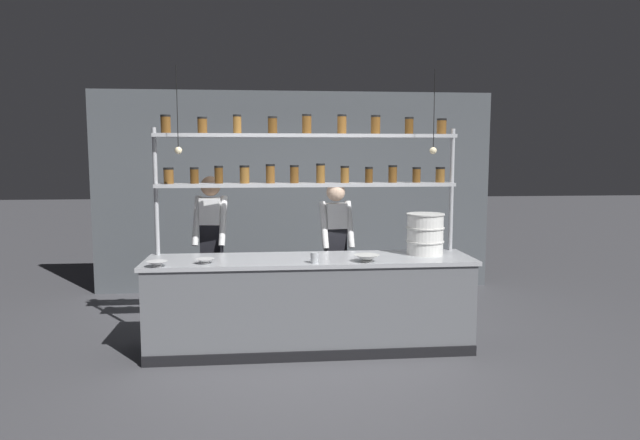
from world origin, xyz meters
TOP-DOWN VIEW (x-y plane):
  - ground_plane at (0.00, 0.00)m, footprint 40.00×40.00m
  - back_wall at (0.00, 2.57)m, footprint 5.61×0.12m
  - prep_counter at (0.00, -0.00)m, footprint 3.21×0.76m
  - spice_shelf_unit at (-0.01, 0.33)m, footprint 3.09×0.28m
  - chef_left at (-1.03, 0.75)m, footprint 0.39×0.32m
  - chef_center at (0.34, 0.69)m, footprint 0.38×0.30m
  - container_stack at (1.18, 0.09)m, footprint 0.39×0.39m
  - prep_bowl_near_left at (-1.42, -0.32)m, footprint 0.19×0.19m
  - prep_bowl_center_front at (0.52, -0.26)m, footprint 0.24×0.24m
  - prep_bowl_center_back at (-1.00, -0.20)m, footprint 0.17×0.17m
  - serving_cup_front at (0.02, -0.28)m, footprint 0.08×0.08m
  - pendant_light_row at (-0.01, 0.00)m, footprint 2.53×0.07m

SIDE VIEW (x-z plane):
  - ground_plane at x=0.00m, z-range 0.00..0.00m
  - prep_counter at x=0.00m, z-range 0.00..0.92m
  - chef_center at x=0.34m, z-range 0.12..1.74m
  - prep_bowl_center_back at x=-1.00m, z-range 0.92..0.97m
  - prep_bowl_near_left at x=-1.42m, z-range 0.92..0.97m
  - prep_bowl_center_front at x=0.52m, z-range 0.92..0.99m
  - serving_cup_front at x=0.02m, z-range 0.92..1.02m
  - chef_left at x=-1.03m, z-range 0.13..1.83m
  - container_stack at x=1.18m, z-range 0.92..1.34m
  - back_wall at x=0.00m, z-range 0.00..2.81m
  - spice_shelf_unit at x=-0.01m, z-range 0.67..3.00m
  - pendant_light_row at x=-0.01m, z-range 1.61..2.43m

